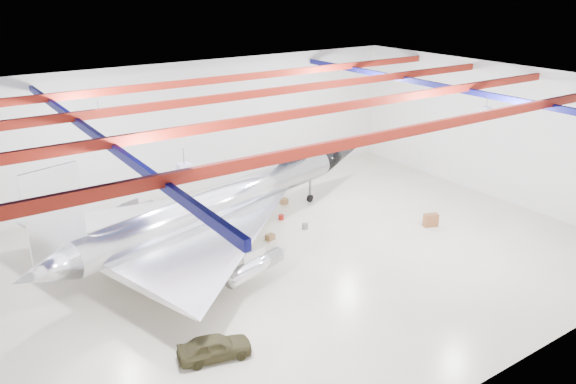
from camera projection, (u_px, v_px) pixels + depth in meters
floor at (295, 256)px, 37.11m from camera, size 40.00×40.00×0.00m
wall_back at (193, 128)px, 46.75m from camera, size 40.00×0.00×40.00m
wall_right at (497, 132)px, 45.67m from camera, size 0.00×30.00×30.00m
ceiling at (296, 90)px, 33.20m from camera, size 40.00×40.00×0.00m
ceiling_structure at (296, 101)px, 33.44m from camera, size 39.50×29.50×1.08m
jet_aircraft at (221, 206)px, 37.96m from camera, size 30.21×21.82×8.42m
jeep at (214, 347)px, 26.92m from camera, size 3.82×2.30×1.22m
desk at (431, 220)px, 41.41m from camera, size 1.18×0.89×0.97m
crate_ply at (227, 234)px, 39.89m from camera, size 0.68×0.61×0.39m
toolbox_red at (252, 218)px, 42.58m from camera, size 0.61×0.55×0.35m
engine_drum at (305, 226)px, 41.06m from camera, size 0.53×0.53×0.40m
parts_bin at (284, 201)px, 45.64m from camera, size 0.72×0.63×0.43m
crate_small at (133, 255)px, 36.99m from camera, size 0.37×0.31×0.23m
tool_chest at (281, 217)px, 42.65m from camera, size 0.54×0.54×0.38m
oil_barrel at (270, 237)px, 39.32m from camera, size 0.68×0.59×0.41m
spares_box at (254, 196)px, 46.75m from camera, size 0.42×0.42×0.35m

